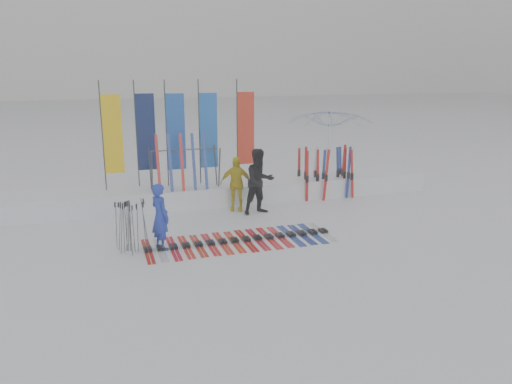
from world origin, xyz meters
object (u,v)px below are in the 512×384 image
object	(u,v)px
person_blue	(160,217)
ski_rack	(185,163)
tent_canopy	(330,149)
ski_row	(240,240)
person_yellow	(236,184)
person_black	(259,181)

from	to	relation	value
person_blue	ski_rack	xyz separation A→B (m)	(1.18, 3.37, 0.59)
tent_canopy	ski_rack	size ratio (longest dim) A/B	1.54
ski_row	person_yellow	bearing A→B (deg)	76.21
person_blue	tent_canopy	size ratio (longest dim) A/B	0.50
ski_row	person_black	bearing A→B (deg)	60.77
person_yellow	person_black	bearing A→B (deg)	-19.98
person_blue	person_yellow	xyz separation A→B (m)	(2.56, 2.64, 0.02)
tent_canopy	ski_row	bearing A→B (deg)	-135.88
person_yellow	ski_row	distance (m)	2.90
tent_canopy	ski_rack	distance (m)	5.34
person_black	person_yellow	world-z (taller)	person_black
person_black	ski_row	distance (m)	2.67
person_blue	ski_row	distance (m)	2.04
ski_rack	person_blue	bearing A→B (deg)	-109.34
person_black	person_yellow	bearing A→B (deg)	127.65
person_blue	person_black	world-z (taller)	person_black
ski_rack	person_yellow	bearing A→B (deg)	-27.79
person_yellow	ski_rack	distance (m)	1.66
person_black	person_blue	bearing A→B (deg)	-155.25
person_blue	ski_row	world-z (taller)	person_blue
person_black	ski_row	world-z (taller)	person_black
person_black	tent_canopy	distance (m)	4.01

